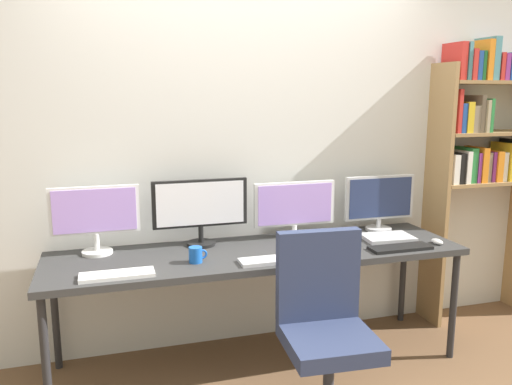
{
  "coord_description": "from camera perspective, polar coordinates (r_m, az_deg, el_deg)",
  "views": [
    {
      "loc": [
        -0.87,
        -2.29,
        1.68
      ],
      "look_at": [
        0.0,
        0.65,
        1.09
      ],
      "focal_mm": 36.18,
      "sensor_mm": 36.0,
      "label": 1
    }
  ],
  "objects": [
    {
      "name": "monitor_center_left",
      "position": [
        3.23,
        -6.17,
        -1.65
      ],
      "size": [
        0.59,
        0.18,
        0.42
      ],
      "color": "black",
      "rests_on": "desk"
    },
    {
      "name": "coffee_mug",
      "position": [
        2.95,
        -6.65,
        -6.85
      ],
      "size": [
        0.11,
        0.08,
        0.09
      ],
      "color": "blue",
      "rests_on": "desk"
    },
    {
      "name": "monitor_far_left",
      "position": [
        3.18,
        -17.36,
        -2.44
      ],
      "size": [
        0.51,
        0.18,
        0.41
      ],
      "color": "silver",
      "rests_on": "desk"
    },
    {
      "name": "office_chair",
      "position": [
        2.77,
        7.65,
        -16.73
      ],
      "size": [
        0.52,
        0.52,
        0.99
      ],
      "color": "#2D2D33",
      "rests_on": "ground_plane"
    },
    {
      "name": "bookshelf",
      "position": [
        4.09,
        23.52,
        4.8
      ],
      "size": [
        0.83,
        0.28,
        2.06
      ],
      "color": "#9E7A4C",
      "rests_on": "ground_plane"
    },
    {
      "name": "desk",
      "position": [
        3.17,
        0.26,
        -7.22
      ],
      "size": [
        2.52,
        0.68,
        0.74
      ],
      "color": "#333333",
      "rests_on": "ground_plane"
    },
    {
      "name": "wall_back",
      "position": [
        3.44,
        -1.76,
        4.55
      ],
      "size": [
        4.92,
        0.1,
        2.6
      ],
      "color": "silver",
      "rests_on": "ground_plane"
    },
    {
      "name": "keyboard_right",
      "position": [
        3.3,
        15.66,
        -5.91
      ],
      "size": [
        0.39,
        0.13,
        0.02
      ],
      "primitive_type": "cube",
      "color": "black",
      "rests_on": "desk"
    },
    {
      "name": "laptop_closed",
      "position": [
        3.5,
        14.35,
        -4.83
      ],
      "size": [
        0.34,
        0.24,
        0.02
      ],
      "primitive_type": "cube",
      "rotation": [
        0.0,
        0.0,
        -0.07
      ],
      "color": "silver",
      "rests_on": "desk"
    },
    {
      "name": "computer_mouse",
      "position": [
        3.48,
        19.39,
        -5.14
      ],
      "size": [
        0.06,
        0.1,
        0.03
      ],
      "primitive_type": "ellipsoid",
      "color": "silver",
      "rests_on": "desk"
    },
    {
      "name": "keyboard_center",
      "position": [
        2.95,
        1.57,
        -7.5
      ],
      "size": [
        0.35,
        0.13,
        0.02
      ],
      "primitive_type": "cube",
      "color": "silver",
      "rests_on": "desk"
    },
    {
      "name": "keyboard_left",
      "position": [
        2.82,
        -15.11,
        -8.79
      ],
      "size": [
        0.38,
        0.13,
        0.02
      ],
      "primitive_type": "cube",
      "color": "silver",
      "rests_on": "desk"
    },
    {
      "name": "monitor_far_right",
      "position": [
        3.67,
        13.5,
        -0.92
      ],
      "size": [
        0.51,
        0.18,
        0.38
      ],
      "color": "silver",
      "rests_on": "desk"
    },
    {
      "name": "monitor_center_right",
      "position": [
        3.4,
        4.29,
        -1.64
      ],
      "size": [
        0.55,
        0.18,
        0.37
      ],
      "color": "silver",
      "rests_on": "desk"
    }
  ]
}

